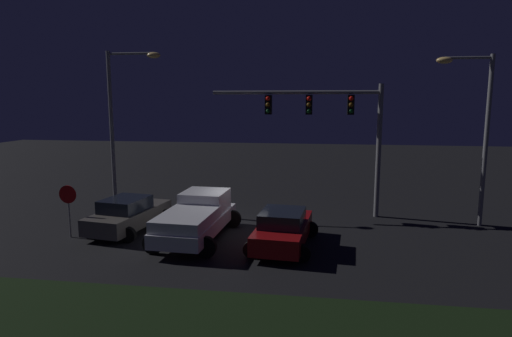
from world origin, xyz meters
TOP-DOWN VIEW (x-y plane):
  - ground_plane at (0.00, 0.00)m, footprint 80.00×80.00m
  - pickup_truck at (-1.44, -1.38)m, footprint 3.07×5.50m
  - car_sedan at (2.18, -1.96)m, footprint 2.72×4.53m
  - car_sedan_far at (-4.77, -0.77)m, footprint 2.93×4.63m
  - traffic_signal_gantry at (3.93, 3.22)m, footprint 8.32×0.56m
  - street_lamp_left at (-6.69, 3.08)m, footprint 2.90×0.44m
  - street_lamp_right at (10.40, 2.32)m, footprint 2.44×0.44m
  - stop_sign at (-6.79, -2.04)m, footprint 0.76×0.08m

SIDE VIEW (x-z plane):
  - ground_plane at x=0.00m, z-range 0.00..0.00m
  - car_sedan at x=2.18m, z-range -0.02..1.49m
  - car_sedan_far at x=-4.77m, z-range -0.02..1.49m
  - pickup_truck at x=-1.44m, z-range 0.10..1.90m
  - stop_sign at x=-6.79m, z-range 0.45..2.68m
  - street_lamp_right at x=10.40m, z-range 1.02..8.73m
  - traffic_signal_gantry at x=3.93m, z-range 1.65..8.15m
  - street_lamp_left at x=-6.69m, z-range 1.09..9.30m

